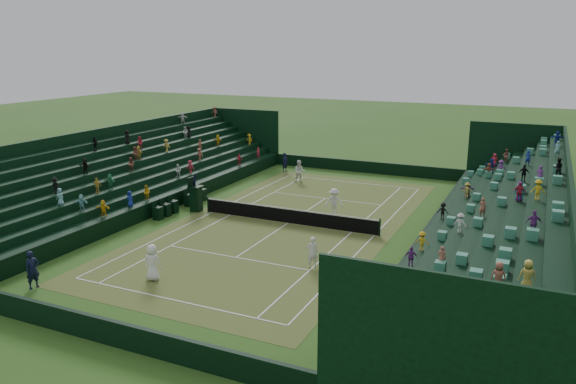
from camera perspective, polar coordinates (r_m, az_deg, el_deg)
name	(u,v)px	position (r m, az deg, el deg)	size (l,w,h in m)	color
ground	(288,223)	(34.60, 0.00, -3.21)	(160.00, 160.00, 0.00)	#2D561B
court_surface	(288,223)	(34.59, 0.00, -3.20)	(12.97, 26.77, 0.01)	#3A6923
perimeter_wall_north	(365,167)	(48.88, 7.84, 2.55)	(17.17, 0.20, 1.00)	black
perimeter_wall_south	(106,331)	(22.11, -18.04, -13.28)	(17.17, 0.20, 1.00)	black
perimeter_wall_east	(427,234)	(32.00, 13.97, -4.21)	(0.20, 31.77, 1.00)	black
perimeter_wall_west	(174,200)	(38.64, -11.50, -0.83)	(0.20, 31.77, 1.00)	black
north_grandstand	(510,226)	(31.26, 21.62, -3.25)	(6.60, 32.00, 4.90)	black
south_grandstand	(124,179)	(40.95, -16.31, 1.26)	(6.60, 32.00, 4.90)	black
tennis_net	(288,215)	(34.44, 0.00, -2.37)	(11.67, 0.10, 1.06)	black
umpire_chair	(196,195)	(37.36, -9.35, -0.33)	(0.81, 0.81, 2.54)	black
courtside_chairs	(181,203)	(38.12, -10.80, -1.09)	(0.54, 5.51, 1.18)	black
player_near_west	(152,263)	(26.90, -13.61, -6.98)	(0.85, 0.55, 1.74)	white
player_near_east	(312,252)	(27.67, 2.49, -6.12)	(0.58, 0.38, 1.58)	silver
player_far_west	(300,171)	(44.78, 1.18, 2.11)	(0.88, 0.69, 1.81)	silver
player_far_east	(334,202)	(36.05, 4.69, -1.03)	(1.16, 0.67, 1.79)	white
line_judge_north	(285,162)	(48.70, -0.30, 3.04)	(0.60, 0.40, 1.66)	black
line_judge_south	(33,270)	(27.81, -24.52, -7.20)	(0.64, 0.42, 1.75)	black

